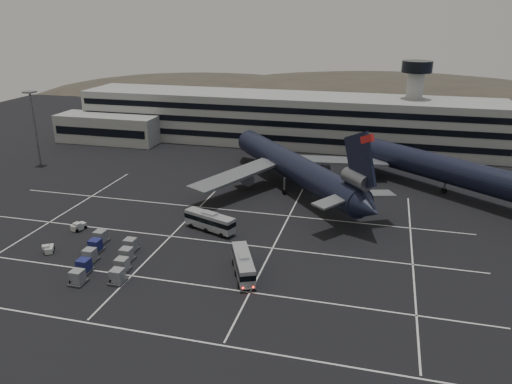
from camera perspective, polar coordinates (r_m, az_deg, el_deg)
ground at (r=81.79m, az=-7.01°, el=-6.66°), size 260.00×260.00×0.00m
lane_markings at (r=82.07m, az=-6.20°, el=-6.52°), size 90.00×55.62×0.01m
terminal at (r=145.20m, az=2.09°, el=8.29°), size 125.00×26.00×24.00m
hills at (r=242.74m, az=12.13°, el=8.09°), size 352.00×180.00×44.00m
lightpole_left at (r=134.22m, az=-24.08°, el=7.72°), size 2.40×2.40×18.28m
trijet_main at (r=106.25m, az=4.46°, el=2.87°), size 41.30×47.96×18.08m
trijet_far at (r=111.12m, az=21.40°, el=2.39°), size 48.79×40.38×18.08m
bus_near at (r=73.29m, az=-1.46°, el=-8.18°), size 6.05×9.93×3.47m
bus_far at (r=87.75m, az=-5.31°, el=-3.28°), size 10.09×5.70×3.50m
tug_a at (r=93.53m, az=-19.67°, el=-3.72°), size 2.21×2.79×1.58m
tug_b at (r=86.88m, az=-22.56°, el=-6.03°), size 2.20×2.52×1.40m
uld_cluster at (r=80.34m, az=-16.87°, el=-7.15°), size 12.12×15.74×2.06m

